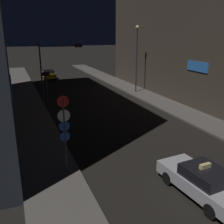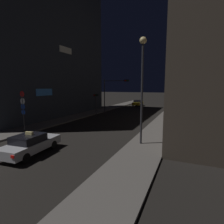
{
  "view_description": "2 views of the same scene",
  "coord_description": "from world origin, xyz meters",
  "px_view_note": "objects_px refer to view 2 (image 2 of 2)",
  "views": [
    {
      "loc": [
        -8.0,
        -0.91,
        7.13
      ],
      "look_at": [
        -1.66,
        15.11,
        1.83
      ],
      "focal_mm": 41.35,
      "sensor_mm": 36.0,
      "label": 1
    },
    {
      "loc": [
        9.56,
        -1.7,
        4.67
      ],
      "look_at": [
        0.97,
        18.0,
        1.65
      ],
      "focal_mm": 28.76,
      "sensor_mm": 36.0,
      "label": 2
    }
  ],
  "objects_px": {
    "traffic_light_overhead": "(113,89)",
    "traffic_light_left_kerb": "(96,100)",
    "street_lamp_near_block": "(142,72)",
    "street_lamp_far_block": "(167,84)",
    "taxi": "(30,144)",
    "sign_pole_left": "(23,108)",
    "far_car": "(138,103)"
  },
  "relations": [
    {
      "from": "far_car",
      "to": "traffic_light_overhead",
      "type": "distance_m",
      "value": 14.01
    },
    {
      "from": "taxi",
      "to": "street_lamp_far_block",
      "type": "bearing_deg",
      "value": 71.53
    },
    {
      "from": "taxi",
      "to": "traffic_light_overhead",
      "type": "xyz_separation_m",
      "value": [
        -2.69,
        20.84,
        3.56
      ]
    },
    {
      "from": "sign_pole_left",
      "to": "street_lamp_near_block",
      "type": "distance_m",
      "value": 12.34
    },
    {
      "from": "traffic_light_overhead",
      "to": "street_lamp_far_block",
      "type": "bearing_deg",
      "value": -5.0
    },
    {
      "from": "traffic_light_overhead",
      "to": "traffic_light_left_kerb",
      "type": "height_order",
      "value": "traffic_light_overhead"
    },
    {
      "from": "sign_pole_left",
      "to": "street_lamp_near_block",
      "type": "bearing_deg",
      "value": 4.36
    },
    {
      "from": "street_lamp_far_block",
      "to": "traffic_light_overhead",
      "type": "bearing_deg",
      "value": 175.0
    },
    {
      "from": "far_car",
      "to": "traffic_light_overhead",
      "type": "relative_size",
      "value": 0.74
    },
    {
      "from": "street_lamp_near_block",
      "to": "street_lamp_far_block",
      "type": "height_order",
      "value": "street_lamp_near_block"
    },
    {
      "from": "taxi",
      "to": "street_lamp_far_block",
      "type": "relative_size",
      "value": 0.59
    },
    {
      "from": "traffic_light_overhead",
      "to": "traffic_light_left_kerb",
      "type": "xyz_separation_m",
      "value": [
        -1.71,
        -3.25,
        -1.74
      ]
    },
    {
      "from": "far_car",
      "to": "traffic_light_left_kerb",
      "type": "xyz_separation_m",
      "value": [
        -2.57,
        -16.78,
        1.83
      ]
    },
    {
      "from": "traffic_light_overhead",
      "to": "traffic_light_left_kerb",
      "type": "distance_m",
      "value": 4.06
    },
    {
      "from": "taxi",
      "to": "sign_pole_left",
      "type": "relative_size",
      "value": 1.11
    },
    {
      "from": "taxi",
      "to": "traffic_light_left_kerb",
      "type": "xyz_separation_m",
      "value": [
        -4.4,
        17.59,
        1.82
      ]
    },
    {
      "from": "sign_pole_left",
      "to": "street_lamp_far_block",
      "type": "height_order",
      "value": "street_lamp_far_block"
    },
    {
      "from": "traffic_light_overhead",
      "to": "street_lamp_near_block",
      "type": "distance_m",
      "value": 18.43
    },
    {
      "from": "street_lamp_near_block",
      "to": "street_lamp_far_block",
      "type": "xyz_separation_m",
      "value": [
        0.13,
        15.05,
        -0.75
      ]
    },
    {
      "from": "traffic_light_overhead",
      "to": "street_lamp_near_block",
      "type": "height_order",
      "value": "street_lamp_near_block"
    },
    {
      "from": "sign_pole_left",
      "to": "street_lamp_far_block",
      "type": "bearing_deg",
      "value": 53.01
    },
    {
      "from": "far_car",
      "to": "traffic_light_left_kerb",
      "type": "bearing_deg",
      "value": -98.71
    },
    {
      "from": "street_lamp_near_block",
      "to": "taxi",
      "type": "bearing_deg",
      "value": -142.84
    },
    {
      "from": "sign_pole_left",
      "to": "street_lamp_near_block",
      "type": "xyz_separation_m",
      "value": [
        11.89,
        0.91,
        3.18
      ]
    },
    {
      "from": "street_lamp_far_block",
      "to": "street_lamp_near_block",
      "type": "bearing_deg",
      "value": -90.49
    },
    {
      "from": "traffic_light_overhead",
      "to": "street_lamp_near_block",
      "type": "relative_size",
      "value": 0.73
    },
    {
      "from": "traffic_light_overhead",
      "to": "sign_pole_left",
      "type": "height_order",
      "value": "traffic_light_overhead"
    },
    {
      "from": "taxi",
      "to": "far_car",
      "type": "distance_m",
      "value": 34.41
    },
    {
      "from": "traffic_light_left_kerb",
      "to": "street_lamp_near_block",
      "type": "distance_m",
      "value": 17.02
    },
    {
      "from": "taxi",
      "to": "traffic_light_overhead",
      "type": "distance_m",
      "value": 21.31
    },
    {
      "from": "far_car",
      "to": "traffic_light_overhead",
      "type": "xyz_separation_m",
      "value": [
        -0.86,
        -13.53,
        3.57
      ]
    },
    {
      "from": "street_lamp_near_block",
      "to": "far_car",
      "type": "bearing_deg",
      "value": 105.93
    }
  ]
}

